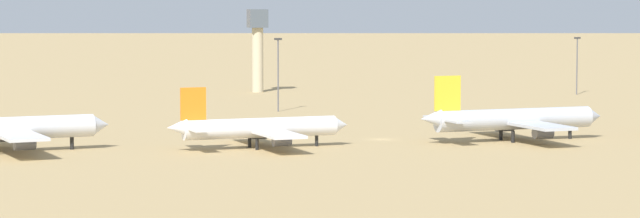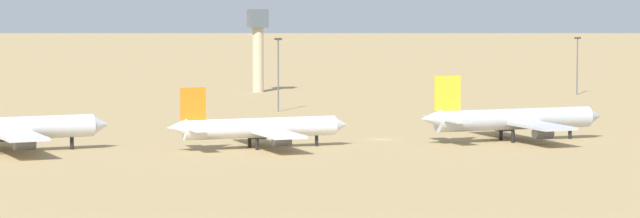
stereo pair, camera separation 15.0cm
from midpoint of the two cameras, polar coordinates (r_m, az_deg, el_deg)
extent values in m
plane|color=tan|center=(279.54, 2.44, -1.21)|extent=(4000.00, 4000.00, 0.00)
cylinder|color=silver|center=(262.00, -12.41, -0.76)|extent=(32.89, 9.47, 4.08)
cone|color=silver|center=(266.26, -8.67, -0.62)|extent=(3.67, 4.34, 3.88)
cube|color=silver|center=(262.27, -12.19, -0.89)|extent=(12.29, 33.37, 0.57)
cylinder|color=slate|center=(270.07, -12.32, -1.04)|extent=(4.00, 2.83, 2.25)
cylinder|color=slate|center=(255.20, -11.59, -1.35)|extent=(4.00, 2.83, 2.25)
cylinder|color=black|center=(265.17, -9.77, -1.34)|extent=(0.71, 0.71, 2.25)
cylinder|color=white|center=(263.05, -2.39, -0.74)|extent=(29.05, 6.46, 3.60)
cone|color=white|center=(268.35, 0.79, -0.63)|extent=(3.03, 3.68, 3.42)
cone|color=white|center=(258.54, -5.69, -0.74)|extent=(3.89, 3.41, 3.06)
cube|color=orange|center=(258.98, -5.04, 0.21)|extent=(4.71, 0.92, 5.86)
cube|color=white|center=(262.82, -5.25, -0.69)|extent=(3.48, 6.39, 0.32)
cube|color=white|center=(255.90, -4.82, -0.83)|extent=(3.48, 6.39, 0.32)
cube|color=white|center=(263.38, -2.20, -0.86)|extent=(8.97, 29.31, 0.50)
cylinder|color=slate|center=(270.17, -2.47, -0.99)|extent=(3.43, 2.30, 1.98)
cylinder|color=slate|center=(257.43, -1.53, -1.26)|extent=(3.43, 2.30, 1.98)
cylinder|color=black|center=(266.94, -0.15, -1.26)|extent=(0.63, 0.63, 1.98)
cylinder|color=black|center=(264.95, -2.81, -1.31)|extent=(0.63, 0.63, 1.98)
cylinder|color=black|center=(260.86, -2.52, -1.41)|extent=(0.63, 0.63, 1.98)
cylinder|color=silver|center=(278.14, 7.65, -0.40)|extent=(32.53, 7.29, 4.04)
cone|color=silver|center=(286.88, 10.73, -0.28)|extent=(3.40, 4.12, 3.83)
cone|color=silver|center=(270.20, 4.37, -0.39)|extent=(4.36, 3.82, 3.43)
cube|color=yellow|center=(271.30, 5.03, 0.62)|extent=(5.27, 1.03, 6.56)
cube|color=silver|center=(275.31, 4.66, -0.34)|extent=(3.91, 7.15, 0.36)
cube|color=silver|center=(268.08, 5.40, -0.48)|extent=(3.91, 7.15, 0.36)
cube|color=silver|center=(278.67, 7.83, -0.51)|extent=(10.10, 32.81, 0.56)
cylinder|color=slate|center=(285.91, 7.28, -0.66)|extent=(3.84, 2.58, 2.22)
cylinder|color=slate|center=(272.71, 8.77, -0.93)|extent=(3.84, 2.58, 2.22)
cylinder|color=black|center=(284.45, 9.82, -0.94)|extent=(0.71, 0.71, 2.22)
cylinder|color=black|center=(279.84, 7.13, -1.00)|extent=(0.71, 0.71, 2.22)
cylinder|color=black|center=(275.59, 7.60, -1.09)|extent=(0.71, 0.71, 2.22)
cylinder|color=#C6B793|center=(411.07, -2.49, 1.95)|extent=(3.20, 3.20, 18.39)
cube|color=#4C5660|center=(410.68, -2.49, 3.59)|extent=(5.20, 5.20, 5.19)
cylinder|color=#59595E|center=(344.04, -1.67, 1.32)|extent=(0.36, 0.36, 17.05)
cube|color=#333333|center=(343.64, -1.68, 2.78)|extent=(1.80, 0.50, 0.50)
cylinder|color=#59595E|center=(407.17, 10.09, 1.65)|extent=(0.36, 0.36, 15.49)
cube|color=#333333|center=(406.84, 10.11, 2.78)|extent=(1.80, 0.50, 0.50)
camera|label=1|loc=(0.07, -90.02, 0.00)|focal=81.15mm
camera|label=2|loc=(0.07, 89.98, 0.00)|focal=81.15mm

